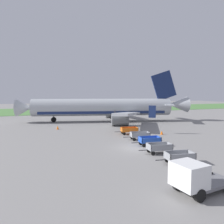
% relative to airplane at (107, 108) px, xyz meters
% --- Properties ---
extents(ground_plane, '(220.00, 220.00, 0.00)m').
position_rel_airplane_xyz_m(ground_plane, '(-4.51, -22.81, -3.05)').
color(ground_plane, gray).
extents(grass_strip, '(220.00, 28.00, 0.06)m').
position_rel_airplane_xyz_m(grass_strip, '(-4.51, 33.39, -3.02)').
color(grass_strip, '#518442').
rests_on(grass_strip, ground).
extents(airplane, '(37.19, 30.13, 11.34)m').
position_rel_airplane_xyz_m(airplane, '(0.00, 0.00, 0.00)').
color(airplane, '#B2B7BC').
rests_on(airplane, ground).
extents(baggage_cart_nearest, '(3.62, 1.81, 1.07)m').
position_rel_airplane_xyz_m(baggage_cart_nearest, '(-3.47, -29.16, -2.45)').
color(baggage_cart_nearest, gray).
rests_on(baggage_cart_nearest, ground).
extents(baggage_cart_second_in_row, '(3.62, 1.74, 1.07)m').
position_rel_airplane_xyz_m(baggage_cart_second_in_row, '(-3.33, -25.67, -2.45)').
color(baggage_cart_second_in_row, gray).
rests_on(baggage_cart_second_in_row, ground).
extents(baggage_cart_third_in_row, '(3.62, 1.75, 1.07)m').
position_rel_airplane_xyz_m(baggage_cart_third_in_row, '(-2.54, -22.37, -2.45)').
color(baggage_cart_third_in_row, '#234CB2').
rests_on(baggage_cart_third_in_row, ground).
extents(baggage_cart_fourth_in_row, '(3.63, 1.84, 1.07)m').
position_rel_airplane_xyz_m(baggage_cart_fourth_in_row, '(-2.13, -19.13, -2.45)').
color(baggage_cart_fourth_in_row, gray).
rests_on(baggage_cart_fourth_in_row, ground).
extents(baggage_cart_far_end, '(3.62, 1.79, 1.07)m').
position_rel_airplane_xyz_m(baggage_cart_far_end, '(-1.76, -15.03, -2.45)').
color(baggage_cart_far_end, orange).
rests_on(baggage_cart_far_end, ground).
extents(service_truck_beside_carts, '(4.56, 2.41, 2.10)m').
position_rel_airplane_xyz_m(service_truck_beside_carts, '(-6.41, -34.36, -1.95)').
color(service_truck_beside_carts, slate).
rests_on(service_truck_beside_carts, ground).
extents(traffic_cone_near_plane, '(0.46, 0.46, 0.61)m').
position_rel_airplane_xyz_m(traffic_cone_near_plane, '(-11.50, -6.61, -2.75)').
color(traffic_cone_near_plane, orange).
rests_on(traffic_cone_near_plane, ground).
extents(traffic_cone_mid_apron, '(0.45, 0.45, 0.59)m').
position_rel_airplane_xyz_m(traffic_cone_mid_apron, '(2.78, -17.02, -2.76)').
color(traffic_cone_mid_apron, orange).
rests_on(traffic_cone_mid_apron, ground).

